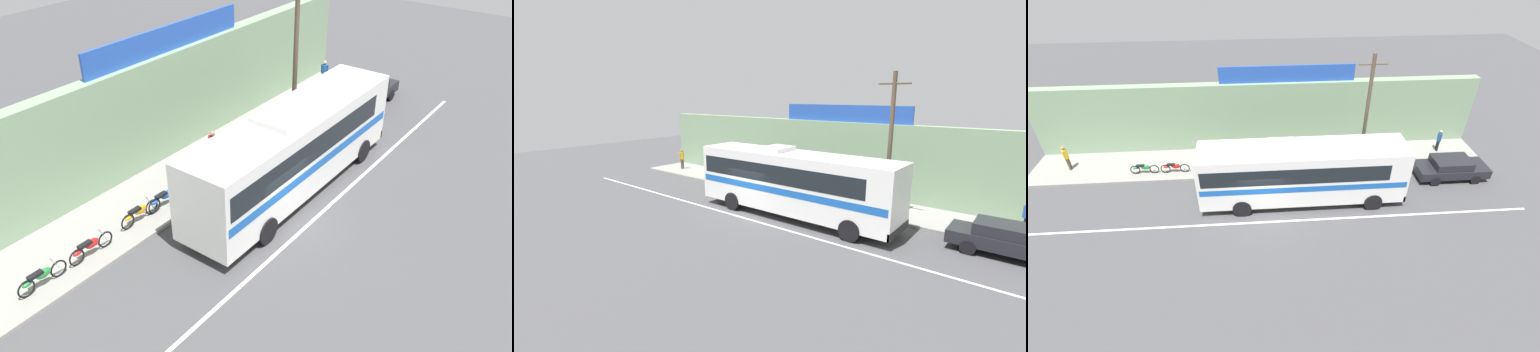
# 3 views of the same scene
# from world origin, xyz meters

# --- Properties ---
(ground_plane) EXTENTS (70.00, 70.00, 0.00)m
(ground_plane) POSITION_xyz_m (0.00, 0.00, 0.00)
(ground_plane) COLOR #444447
(sidewalk_slab) EXTENTS (30.00, 3.60, 0.14)m
(sidewalk_slab) POSITION_xyz_m (0.00, 5.20, 0.07)
(sidewalk_slab) COLOR gray
(sidewalk_slab) RESTS_ON ground_plane
(storefront_facade) EXTENTS (30.00, 0.70, 4.80)m
(storefront_facade) POSITION_xyz_m (0.00, 7.35, 2.40)
(storefront_facade) COLOR gray
(storefront_facade) RESTS_ON ground_plane
(storefront_billboard) EXTENTS (8.89, 0.12, 1.10)m
(storefront_billboard) POSITION_xyz_m (1.94, 7.35, 5.35)
(storefront_billboard) COLOR #234CAD
(storefront_billboard) RESTS_ON storefront_facade
(road_center_stripe) EXTENTS (30.00, 0.14, 0.01)m
(road_center_stripe) POSITION_xyz_m (0.00, -0.80, 0.00)
(road_center_stripe) COLOR silver
(road_center_stripe) RESTS_ON ground_plane
(intercity_bus) EXTENTS (11.57, 2.63, 3.78)m
(intercity_bus) POSITION_xyz_m (2.20, 1.05, 2.07)
(intercity_bus) COLOR silver
(intercity_bus) RESTS_ON ground_plane
(parked_car) EXTENTS (4.44, 1.85, 1.37)m
(parked_car) POSITION_xyz_m (11.97, 2.56, 0.74)
(parked_car) COLOR black
(parked_car) RESTS_ON ground_plane
(utility_pole) EXTENTS (1.60, 0.22, 7.56)m
(utility_pole) POSITION_xyz_m (6.39, 3.74, 4.05)
(utility_pole) COLOR brown
(utility_pole) RESTS_ON sidewalk_slab
(motorcycle_green) EXTENTS (1.85, 0.56, 0.94)m
(motorcycle_green) POSITION_xyz_m (-5.59, 4.20, 0.57)
(motorcycle_green) COLOR black
(motorcycle_green) RESTS_ON sidewalk_slab
(motorcycle_black) EXTENTS (1.83, 0.56, 0.94)m
(motorcycle_black) POSITION_xyz_m (-3.19, 4.35, 0.57)
(motorcycle_black) COLOR black
(motorcycle_black) RESTS_ON sidewalk_slab
(motorcycle_blue) EXTENTS (1.82, 0.56, 0.94)m
(motorcycle_blue) POSITION_xyz_m (-7.52, 4.22, 0.57)
(motorcycle_blue) COLOR black
(motorcycle_blue) RESTS_ON sidewalk_slab
(motorcycle_red) EXTENTS (1.84, 0.56, 0.94)m
(motorcycle_red) POSITION_xyz_m (-1.87, 4.30, 0.57)
(motorcycle_red) COLOR black
(motorcycle_red) RESTS_ON sidewalk_slab
(pedestrian_near_shop) EXTENTS (0.30, 0.48, 1.68)m
(pedestrian_near_shop) POSITION_xyz_m (1.70, 4.85, 1.12)
(pedestrian_near_shop) COLOR brown
(pedestrian_near_shop) RESTS_ON sidewalk_slab
(pedestrian_by_curb) EXTENTS (0.30, 0.48, 1.61)m
(pedestrian_by_curb) POSITION_xyz_m (12.42, 5.55, 1.07)
(pedestrian_by_curb) COLOR black
(pedestrian_by_curb) RESTS_ON sidewalk_slab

